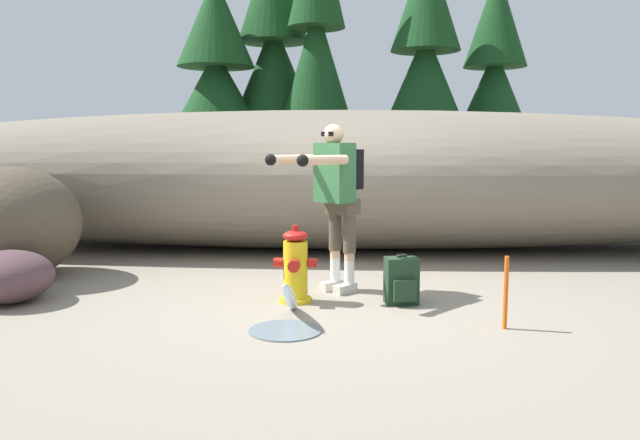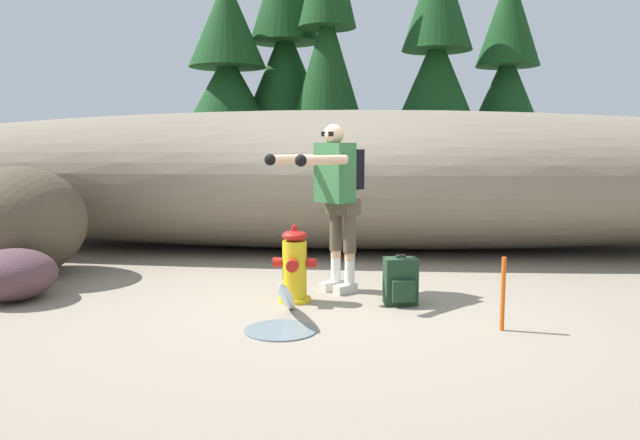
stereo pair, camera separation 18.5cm
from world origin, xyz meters
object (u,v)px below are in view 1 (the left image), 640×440
boulder_mid (9,276)px  survey_stake (506,293)px  boulder_large (13,223)px  fire_hydrant (295,267)px  utility_worker (336,187)px  spare_backpack (402,281)px

boulder_mid → survey_stake: survey_stake is taller
boulder_large → fire_hydrant: bearing=-15.5°
utility_worker → boulder_large: (-3.60, 0.49, -0.44)m
spare_backpack → boulder_large: size_ratio=0.30×
boulder_mid → utility_worker: bearing=10.1°
utility_worker → spare_backpack: size_ratio=3.59×
spare_backpack → survey_stake: bearing=35.4°
fire_hydrant → utility_worker: 0.91m
boulder_large → survey_stake: boulder_large is taller
fire_hydrant → spare_backpack: fire_hydrant is taller
fire_hydrant → survey_stake: (1.78, -0.79, -0.04)m
survey_stake → boulder_mid: bearing=171.8°
utility_worker → boulder_mid: size_ratio=1.90×
utility_worker → boulder_large: utility_worker is taller
utility_worker → boulder_mid: utility_worker is taller
fire_hydrant → boulder_large: size_ratio=0.47×
utility_worker → spare_backpack: (0.63, -0.43, -0.85)m
survey_stake → spare_backpack: bearing=135.5°
boulder_large → boulder_mid: size_ratio=1.78×
fire_hydrant → boulder_mid: size_ratio=0.83×
spare_backpack → boulder_mid: boulder_mid is taller
utility_worker → survey_stake: size_ratio=2.81×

